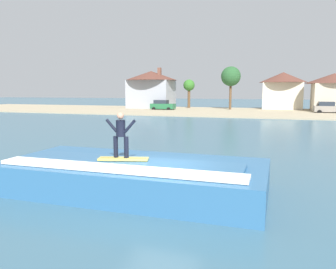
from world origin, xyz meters
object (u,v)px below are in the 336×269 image
surfer (121,133)px  car_far_shore (328,108)px  tree_short_bushy (189,86)px  tree_tall_bare (231,77)px  wave_crest (133,176)px  car_near_shore (163,105)px  house_small_cottage (283,88)px  surfboard (123,159)px  house_with_chimney (151,87)px  house_gabled_white (334,91)px

surfer → car_far_shore: bearing=74.9°
tree_short_bushy → tree_tall_bare: bearing=-20.0°
wave_crest → car_far_shore: car_far_shore is taller
tree_tall_bare → tree_short_bushy: (-8.32, 3.02, -1.61)m
wave_crest → surfer: size_ratio=5.84×
car_near_shore → car_far_shore: (26.58, -0.14, -0.00)m
surfer → house_small_cottage: (5.79, 54.07, 1.80)m
surfboard → tree_tall_bare: bearing=93.5°
surfer → tree_tall_bare: bearing=93.4°
house_with_chimney → house_gabled_white: bearing=-1.0°
tree_tall_bare → wave_crest: bearing=-86.2°
car_near_shore → house_with_chimney: 6.56m
house_with_chimney → tree_tall_bare: 15.26m
house_gabled_white → tree_short_bushy: (-24.73, 2.96, 0.78)m
wave_crest → tree_short_bushy: (-11.58, 51.99, 3.74)m
surfer → house_with_chimney: bearing=109.9°
surfer → house_gabled_white: (13.48, 49.29, 1.40)m
tree_tall_bare → house_gabled_white: bearing=0.2°
house_with_chimney → car_far_shore: bearing=-8.4°
car_far_shore → tree_short_bushy: 24.74m
tree_tall_bare → tree_short_bushy: 9.00m
car_near_shore → car_far_shore: size_ratio=1.06×
tree_short_bushy → house_with_chimney: bearing=-160.6°
wave_crest → tree_tall_bare: (-3.26, 48.97, 5.35)m
car_far_shore → tree_short_bushy: bearing=163.7°
house_with_chimney → tree_tall_bare: bearing=-2.3°
tree_short_bushy → house_gabled_white: bearing=-6.8°
wave_crest → house_with_chimney: 53.01m
surfboard → car_far_shore: 47.03m
surfboard → surfer: 0.91m
house_small_cottage → tree_tall_bare: bearing=-151.0°
wave_crest → tree_short_bushy: size_ratio=1.64×
surfboard → house_small_cottage: house_small_cottage is taller
surfboard → house_with_chimney: (-18.19, 49.89, 2.92)m
surfboard → tree_tall_bare: tree_tall_bare is taller
car_near_shore → car_far_shore: bearing=-0.3°
car_near_shore → house_small_cottage: bearing=23.0°
house_small_cottage → tree_short_bushy: 17.15m
wave_crest → house_gabled_white: size_ratio=1.03×
surfboard → tree_tall_bare: (-3.05, 49.28, 4.70)m
surfboard → house_small_cottage: size_ratio=0.21×
surfer → car_far_shore: (12.27, 45.38, -1.17)m
wave_crest → car_far_shore: bearing=75.2°
wave_crest → tree_tall_bare: bearing=93.8°
car_near_shore → surfboard: bearing=-72.5°
car_far_shore → tree_tall_bare: size_ratio=0.52×
tree_short_bushy → surfer: bearing=-77.8°
surfer → house_gabled_white: size_ratio=0.18×
car_far_shore → tree_short_bushy: (-23.53, 6.87, 3.35)m
car_near_shore → tree_tall_bare: (11.36, 3.71, 4.96)m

